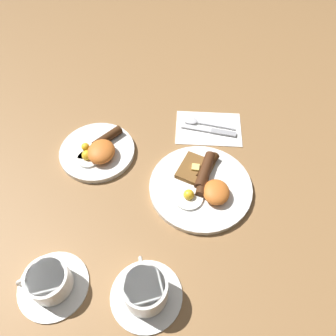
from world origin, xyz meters
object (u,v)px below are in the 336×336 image
(breakfast_plate_near, at_px, (202,185))
(teacup_near, at_px, (145,291))
(teacup_far, at_px, (50,282))
(knife, at_px, (212,131))
(breakfast_plate_far, at_px, (98,151))
(spoon, at_px, (196,122))

(breakfast_plate_near, distance_m, teacup_near, 0.30)
(teacup_far, xyz_separation_m, knife, (0.50, -0.31, -0.02))
(breakfast_plate_far, bearing_deg, knife, -67.70)
(breakfast_plate_near, xyz_separation_m, knife, (0.20, -0.01, -0.01))
(teacup_far, height_order, knife, teacup_far)
(breakfast_plate_near, height_order, spoon, breakfast_plate_near)
(teacup_near, distance_m, knife, 0.50)
(breakfast_plate_near, distance_m, breakfast_plate_far, 0.31)
(breakfast_plate_far, height_order, knife, breakfast_plate_far)
(breakfast_plate_near, relative_size, knife, 1.61)
(teacup_near, relative_size, teacup_far, 1.01)
(breakfast_plate_near, bearing_deg, spoon, 8.24)
(breakfast_plate_far, xyz_separation_m, spoon, (0.16, -0.26, -0.01))
(teacup_near, relative_size, spoon, 0.98)
(knife, bearing_deg, teacup_far, 63.19)
(breakfast_plate_far, relative_size, spoon, 1.33)
(spoon, bearing_deg, knife, 155.10)
(breakfast_plate_far, distance_m, knife, 0.34)
(spoon, bearing_deg, breakfast_plate_near, 104.69)
(breakfast_plate_far, relative_size, knife, 1.27)
(breakfast_plate_far, bearing_deg, teacup_near, -151.06)
(breakfast_plate_far, distance_m, teacup_near, 0.41)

